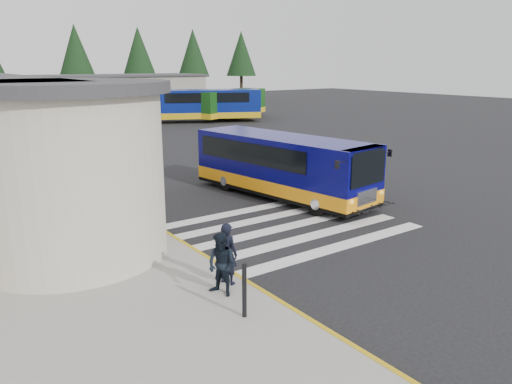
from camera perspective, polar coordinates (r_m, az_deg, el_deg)
ground at (r=17.80m, az=2.65°, el=-3.17°), size 140.00×140.00×0.00m
curb_strip at (r=19.23m, az=-14.46°, el=-2.03°), size 0.12×34.00×0.16m
crosswalk at (r=16.91m, az=2.99°, el=-4.12°), size 8.00×5.35×0.01m
depot_building at (r=57.82m, az=-19.20°, el=10.44°), size 26.40×8.40×4.20m
tree_line at (r=65.52m, az=-21.40°, el=14.74°), size 58.40×4.40×10.00m
transit_bus at (r=20.58m, az=3.06°, el=2.73°), size 3.94×9.18×2.53m
pedestrian_a at (r=12.20m, az=-3.33°, el=-7.02°), size 0.57×0.67×1.55m
pedestrian_b at (r=11.63m, az=-3.95°, el=-8.29°), size 0.79×0.88×1.49m
bollard at (r=10.71m, az=-1.34°, el=-11.15°), size 0.10×0.10×1.22m
far_bus_a at (r=48.16m, az=-5.70°, el=10.00°), size 10.30×6.74×2.59m
far_bus_b at (r=50.64m, az=-3.10°, el=10.17°), size 9.84×6.04×2.46m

